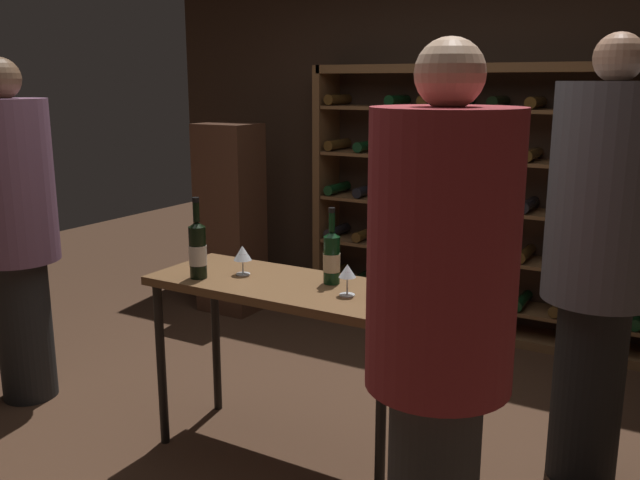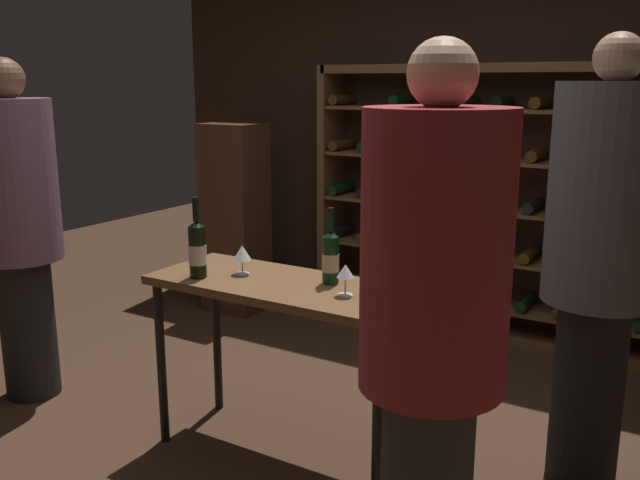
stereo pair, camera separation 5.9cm
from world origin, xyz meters
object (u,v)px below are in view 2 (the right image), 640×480
person_bystander_red_print (17,217)px  wine_bottle_green_slim (197,249)px  person_host_in_suit (601,248)px  wine_bottle_black_capsule (331,257)px  display_cabinet (235,218)px  wine_rack (480,205)px  person_guest_plum_blouse (433,318)px  wine_glass_stemmed_right (242,254)px  tasting_table (285,304)px  wine_glass_stemmed_left (345,273)px  wine_bottle_amber_reserve (410,261)px

person_bystander_red_print → wine_bottle_green_slim: (1.23, 0.06, -0.03)m
person_host_in_suit → wine_bottle_black_capsule: person_host_in_suit is taller
display_cabinet → wine_rack: bearing=14.3°
person_guest_plum_blouse → wine_glass_stemmed_right: bearing=-165.8°
tasting_table → wine_glass_stemmed_right: size_ratio=9.07×
display_cabinet → person_bystander_red_print: bearing=-91.8°
tasting_table → wine_bottle_black_capsule: bearing=26.7°
tasting_table → wine_glass_stemmed_left: wine_glass_stemmed_left is taller
wine_bottle_green_slim → wine_glass_stemmed_left: 0.74m
display_cabinet → wine_bottle_black_capsule: bearing=-41.1°
person_bystander_red_print → display_cabinet: person_bystander_red_print is taller
wine_bottle_black_capsule → wine_bottle_green_slim: 0.63m
tasting_table → person_host_in_suit: bearing=22.6°
display_cabinet → wine_glass_stemmed_right: 2.10m
person_bystander_red_print → wine_glass_stemmed_left: 1.97m
wine_rack → person_guest_plum_blouse: bearing=-74.6°
person_host_in_suit → tasting_table: bearing=95.7°
display_cabinet → wine_glass_stemmed_right: display_cabinet is taller
wine_rack → tasting_table: bearing=-96.0°
person_host_in_suit → wine_bottle_amber_reserve: (-0.70, -0.38, -0.07)m
wine_rack → wine_bottle_green_slim: bearing=-105.4°
wine_glass_stemmed_right → wine_rack: bearing=77.3°
person_guest_plum_blouse → wine_glass_stemmed_left: 0.81m
wine_rack → person_bystander_red_print: (-1.84, -2.28, 0.11)m
tasting_table → person_host_in_suit: person_host_in_suit is taller
tasting_table → person_bystander_red_print: person_bystander_red_print is taller
person_host_in_suit → wine_bottle_green_slim: (-1.65, -0.66, -0.08)m
wine_rack → display_cabinet: (-1.79, -0.46, -0.20)m
wine_glass_stemmed_left → person_guest_plum_blouse: bearing=-41.0°
person_bystander_red_print → wine_glass_stemmed_left: bearing=41.6°
wine_bottle_green_slim → wine_bottle_amber_reserve: wine_bottle_amber_reserve is taller
wine_bottle_black_capsule → display_cabinet: bearing=138.9°
person_guest_plum_blouse → person_bystander_red_print: (-2.57, 0.36, -0.00)m
wine_rack → wine_glass_stemmed_left: wine_rack is taller
person_guest_plum_blouse → wine_bottle_green_slim: bearing=-157.7°
person_bystander_red_print → person_guest_plum_blouse: bearing=28.7°
wine_rack → tasting_table: (-0.22, -2.08, -0.16)m
tasting_table → wine_bottle_black_capsule: size_ratio=3.67×
person_guest_plum_blouse → wine_glass_stemmed_right: (-1.19, 0.57, -0.07)m
person_guest_plum_blouse → wine_bottle_green_slim: (-1.34, 0.42, -0.04)m
person_host_in_suit → display_cabinet: person_host_in_suit is taller
person_guest_plum_blouse → wine_glass_stemmed_left: person_guest_plum_blouse is taller
person_bystander_red_print → tasting_table: bearing=43.7°
wine_bottle_green_slim → wine_glass_stemmed_right: bearing=45.5°
display_cabinet → wine_glass_stemmed_left: 2.53m
person_bystander_red_print → wine_bottle_green_slim: 1.23m
person_guest_plum_blouse → person_host_in_suit: size_ratio=0.97×
wine_rack → wine_bottle_black_capsule: wine_rack is taller
wine_bottle_black_capsule → wine_glass_stemmed_left: size_ratio=2.53×
wine_bottle_green_slim → tasting_table: bearing=19.6°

